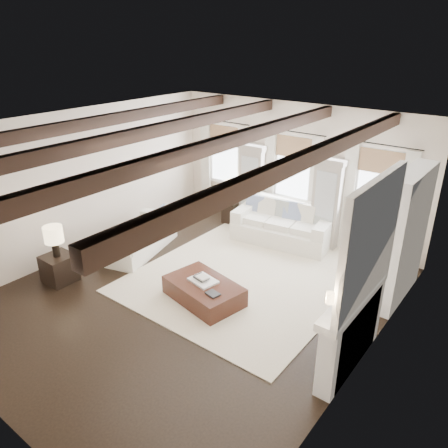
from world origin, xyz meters
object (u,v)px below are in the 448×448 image
Objects in this scene: sofa_left at (141,237)px; ottoman at (204,291)px; side_table_back at (231,212)px; side_table_front at (59,268)px; sofa_back at (283,225)px.

sofa_left is 1.50× the size of ottoman.
sofa_left is at bearing 175.44° from ottoman.
ottoman is at bearing -61.18° from side_table_back.
sofa_left is 1.95m from side_table_front.
side_table_back is (-1.66, 0.14, -0.12)m from sofa_back.
sofa_left is at bearing -133.34° from sofa_back.
sofa_back is 1.67m from side_table_back.
ottoman is 2.56× the size of side_table_front.
sofa_back is 1.11× the size of sofa_left.
ottoman is at bearing -15.65° from sofa_left.
ottoman is 3.03m from side_table_front.
ottoman is at bearing -87.47° from sofa_back.
side_table_front is (-2.77, -1.24, 0.09)m from ottoman.
sofa_left is at bearing -104.01° from side_table_back.
side_table_back is at bearing 129.90° from ottoman.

